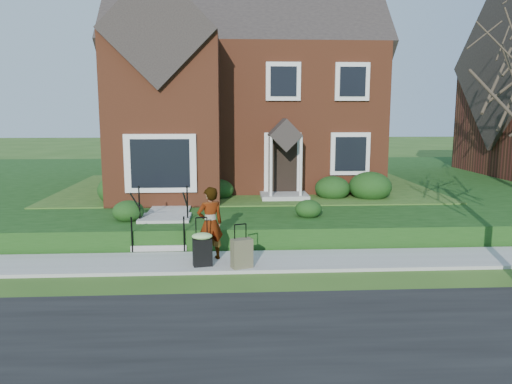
{
  "coord_description": "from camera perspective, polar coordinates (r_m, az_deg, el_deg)",
  "views": [
    {
      "loc": [
        -0.75,
        -11.45,
        3.57
      ],
      "look_at": [
        0.03,
        2.0,
        1.4
      ],
      "focal_mm": 35.0,
      "sensor_mm": 36.0,
      "label": 1
    }
  ],
  "objects": [
    {
      "name": "foundation_shrubs",
      "position": [
        16.63,
        -0.99,
        0.54
      ],
      "size": [
        9.93,
        4.38,
        1.11
      ],
      "color": "black",
      "rests_on": "terrace"
    },
    {
      "name": "terrace",
      "position": [
        23.08,
        8.59,
        0.91
      ],
      "size": [
        44.0,
        20.0,
        0.6
      ],
      "primitive_type": "cube",
      "color": "#153A0F",
      "rests_on": "ground"
    },
    {
      "name": "suitcase_olive",
      "position": [
        11.33,
        -1.64,
        -7.01
      ],
      "size": [
        0.52,
        0.41,
        1.0
      ],
      "rotation": [
        0.0,
        0.0,
        0.36
      ],
      "color": "brown",
      "rests_on": "sidewalk"
    },
    {
      "name": "suitcase_black",
      "position": [
        11.49,
        -6.15,
        -6.3
      ],
      "size": [
        0.54,
        0.47,
        1.13
      ],
      "rotation": [
        0.0,
        0.0,
        0.21
      ],
      "color": "black",
      "rests_on": "sidewalk"
    },
    {
      "name": "ground",
      "position": [
        12.02,
        0.4,
        -8.12
      ],
      "size": [
        120.0,
        120.0,
        0.0
      ],
      "primitive_type": "plane",
      "color": "#2D5119",
      "rests_on": "ground"
    },
    {
      "name": "main_house",
      "position": [
        21.14,
        -1.9,
        13.74
      ],
      "size": [
        10.4,
        10.2,
        9.4
      ],
      "color": "brown",
      "rests_on": "terrace"
    },
    {
      "name": "walkway",
      "position": [
        16.8,
        -9.25,
        -1.04
      ],
      "size": [
        1.2,
        6.0,
        0.06
      ],
      "primitive_type": "cube",
      "color": "#9E9B93",
      "rests_on": "terrace"
    },
    {
      "name": "front_steps",
      "position": [
        13.76,
        -10.57,
        -3.99
      ],
      "size": [
        1.4,
        2.02,
        1.5
      ],
      "color": "#9E9B93",
      "rests_on": "ground"
    },
    {
      "name": "sidewalk",
      "position": [
        12.01,
        0.4,
        -7.94
      ],
      "size": [
        60.0,
        1.6,
        0.08
      ],
      "primitive_type": "cube",
      "color": "#9E9B93",
      "rests_on": "ground"
    },
    {
      "name": "woman",
      "position": [
        11.87,
        -5.27,
        -3.6
      ],
      "size": [
        0.75,
        0.63,
        1.75
      ],
      "primitive_type": "imported",
      "rotation": [
        0.0,
        0.0,
        3.54
      ],
      "color": "#999999",
      "rests_on": "sidewalk"
    },
    {
      "name": "street",
      "position": [
        7.41,
        3.06,
        -19.6
      ],
      "size": [
        60.0,
        6.0,
        0.01
      ],
      "primitive_type": "cube",
      "color": "black",
      "rests_on": "ground"
    }
  ]
}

